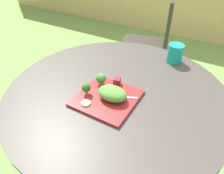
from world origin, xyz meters
The scene contains 11 objects.
ground_plane centered at (0.00, 0.00, 0.00)m, with size 12.00×12.00×0.00m, color #70994C.
patio_table centered at (0.00, 0.00, 0.50)m, with size 1.06×1.06×0.71m.
patio_chair centered at (-0.19, 1.06, 0.53)m, with size 0.54×0.54×0.90m.
salad_plate centered at (0.00, -0.09, 0.72)m, with size 0.26×0.26×0.01m, color maroon.
drinking_glass centered at (0.16, 0.40, 0.76)m, with size 0.09×0.09×0.11m.
fork centered at (0.04, -0.07, 0.73)m, with size 0.14×0.09×0.00m.
lettuce_mound centered at (0.03, -0.09, 0.75)m, with size 0.13×0.09×0.06m, color #519338.
broccoli_floret_0 centered at (-0.09, -0.12, 0.76)m, with size 0.04×0.04×0.06m.
broccoli_floret_1 centered at (-0.07, -0.02, 0.76)m, with size 0.05×0.05×0.06m.
cucumber_slice_0 centered at (-0.05, -0.18, 0.73)m, with size 0.04×0.04×0.01m, color #8EB766.
beet_chunk_0 centered at (-0.01, 0.01, 0.74)m, with size 0.04×0.03×0.04m, color maroon.
Camera 1 is at (0.37, -0.68, 1.31)m, focal length 32.56 mm.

